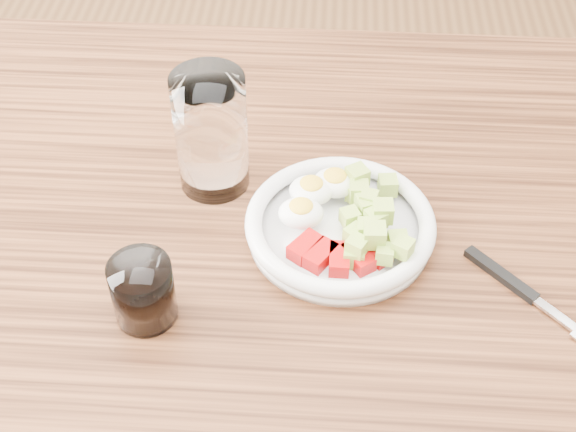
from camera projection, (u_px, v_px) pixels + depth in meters
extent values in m
cube|color=brown|center=(296.00, 252.00, 0.94)|extent=(1.50, 0.90, 0.04)
cylinder|color=white|center=(340.00, 232.00, 0.93)|extent=(0.21, 0.21, 0.01)
torus|color=white|center=(340.00, 223.00, 0.92)|extent=(0.22, 0.22, 0.02)
cube|color=#B40B0B|center=(305.00, 247.00, 0.89)|extent=(0.04, 0.05, 0.02)
cube|color=#B40B0B|center=(321.00, 256.00, 0.88)|extent=(0.04, 0.05, 0.02)
cube|color=#B40B0B|center=(339.00, 259.00, 0.88)|extent=(0.02, 0.04, 0.02)
cube|color=#B40B0B|center=(358.00, 257.00, 0.88)|extent=(0.04, 0.05, 0.02)
cube|color=#B40B0B|center=(374.00, 250.00, 0.89)|extent=(0.04, 0.04, 0.02)
ellipsoid|color=white|center=(311.00, 190.00, 0.94)|extent=(0.05, 0.04, 0.03)
ellipsoid|color=yellow|center=(311.00, 183.00, 0.93)|extent=(0.03, 0.03, 0.01)
ellipsoid|color=white|center=(335.00, 183.00, 0.95)|extent=(0.05, 0.04, 0.03)
ellipsoid|color=yellow|center=(335.00, 176.00, 0.94)|extent=(0.03, 0.03, 0.01)
ellipsoid|color=white|center=(301.00, 213.00, 0.91)|extent=(0.05, 0.04, 0.03)
ellipsoid|color=yellow|center=(301.00, 206.00, 0.90)|extent=(0.03, 0.03, 0.01)
cube|color=#B4CF4F|center=(350.00, 217.00, 0.91)|extent=(0.03, 0.03, 0.02)
cube|color=#B4CF4F|center=(354.00, 256.00, 0.88)|extent=(0.02, 0.02, 0.02)
cube|color=#B4CF4F|center=(385.00, 254.00, 0.87)|extent=(0.02, 0.02, 0.02)
cube|color=#B4CF4F|center=(355.00, 236.00, 0.89)|extent=(0.03, 0.03, 0.02)
cube|color=#B4CF4F|center=(383.00, 211.00, 0.90)|extent=(0.02, 0.02, 0.02)
cube|color=#B4CF4F|center=(374.00, 235.00, 0.87)|extent=(0.03, 0.03, 0.02)
cube|color=#B4CF4F|center=(398.00, 242.00, 0.88)|extent=(0.02, 0.02, 0.02)
cube|color=#B4CF4F|center=(369.00, 199.00, 0.92)|extent=(0.02, 0.02, 0.02)
cube|color=#B4CF4F|center=(357.00, 246.00, 0.87)|extent=(0.03, 0.03, 0.02)
cube|color=#B4CF4F|center=(376.00, 219.00, 0.90)|extent=(0.03, 0.03, 0.02)
cube|color=#B4CF4F|center=(358.00, 195.00, 0.94)|extent=(0.03, 0.03, 0.02)
cube|color=#B4CF4F|center=(357.00, 176.00, 0.94)|extent=(0.03, 0.03, 0.02)
cube|color=#B4CF4F|center=(354.00, 191.00, 0.95)|extent=(0.02, 0.02, 0.02)
cube|color=#B4CF4F|center=(367.00, 229.00, 0.88)|extent=(0.02, 0.02, 0.02)
cube|color=#B4CF4F|center=(367.00, 205.00, 0.92)|extent=(0.03, 0.03, 0.02)
cube|color=#B4CF4F|center=(403.00, 247.00, 0.86)|extent=(0.03, 0.03, 0.02)
cube|color=#B4CF4F|center=(388.00, 185.00, 0.95)|extent=(0.02, 0.02, 0.02)
cube|color=#B4CF4F|center=(359.00, 191.00, 0.93)|extent=(0.02, 0.02, 0.02)
cube|color=black|center=(501.00, 274.00, 0.88)|extent=(0.08, 0.08, 0.01)
cube|color=silver|center=(557.00, 316.00, 0.84)|extent=(0.05, 0.05, 0.00)
cylinder|color=white|center=(211.00, 133.00, 0.94)|extent=(0.09, 0.09, 0.15)
cylinder|color=white|center=(143.00, 291.00, 0.82)|extent=(0.07, 0.07, 0.08)
cylinder|color=black|center=(143.00, 292.00, 0.83)|extent=(0.06, 0.06, 0.06)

